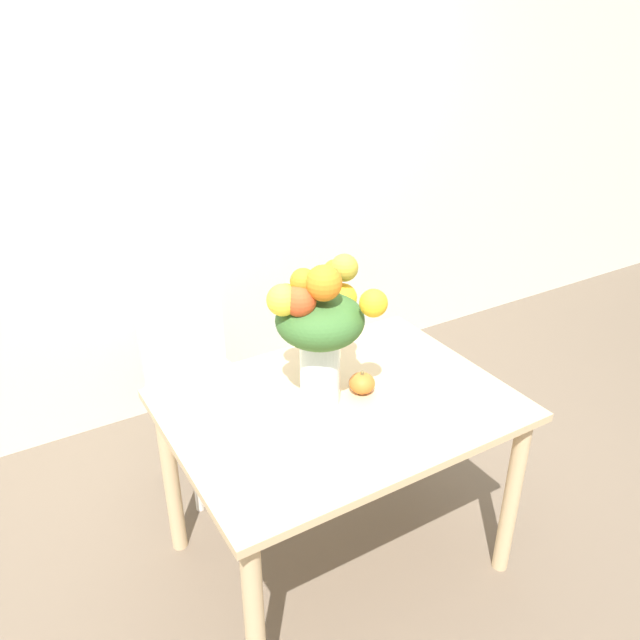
# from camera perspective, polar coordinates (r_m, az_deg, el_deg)

# --- Properties ---
(ground_plane) EXTENTS (12.00, 12.00, 0.00)m
(ground_plane) POSITION_cam_1_polar(r_m,az_deg,el_deg) (2.69, 1.55, -20.69)
(ground_plane) COLOR brown
(wall_back) EXTENTS (8.00, 0.06, 2.70)m
(wall_back) POSITION_cam_1_polar(r_m,az_deg,el_deg) (3.14, -12.25, 14.67)
(wall_back) COLOR silver
(wall_back) RESTS_ON ground_plane
(dining_table) EXTENTS (1.17, 0.87, 0.74)m
(dining_table) POSITION_cam_1_polar(r_m,az_deg,el_deg) (2.26, 1.75, -9.76)
(dining_table) COLOR #D1B284
(dining_table) RESTS_ON ground_plane
(flower_vase) EXTENTS (0.34, 0.36, 0.53)m
(flower_vase) POSITION_cam_1_polar(r_m,az_deg,el_deg) (2.04, -0.03, -0.40)
(flower_vase) COLOR silver
(flower_vase) RESTS_ON dining_table
(pumpkin) EXTENTS (0.09, 0.09, 0.09)m
(pumpkin) POSITION_cam_1_polar(r_m,az_deg,el_deg) (2.23, 3.86, -5.77)
(pumpkin) COLOR orange
(pumpkin) RESTS_ON dining_table
(dining_chair_near_window) EXTENTS (0.47, 0.47, 0.93)m
(dining_chair_near_window) POSITION_cam_1_polar(r_m,az_deg,el_deg) (2.86, -10.95, -5.43)
(dining_chair_near_window) COLOR white
(dining_chair_near_window) RESTS_ON ground_plane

